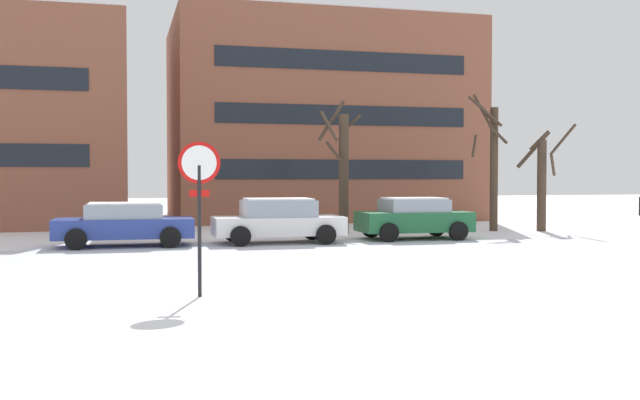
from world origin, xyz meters
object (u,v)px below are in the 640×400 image
parked_car_blue (124,224)px  parked_car_green (414,218)px  parked_car_white (278,220)px  stop_sign (199,188)px

parked_car_blue → parked_car_green: bearing=1.1°
parked_car_white → parked_car_green: bearing=3.7°
parked_car_blue → stop_sign: bearing=-82.8°
stop_sign → parked_car_green: bearing=51.6°
stop_sign → parked_car_white: size_ratio=0.66×
stop_sign → parked_car_white: stop_sign is taller
parked_car_blue → parked_car_white: (4.85, -0.13, 0.04)m
stop_sign → parked_car_green: size_ratio=0.73×
stop_sign → parked_car_blue: 10.55m
stop_sign → parked_car_blue: size_ratio=0.66×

